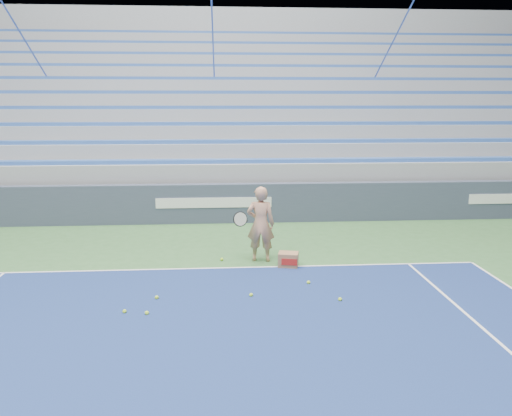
{
  "coord_description": "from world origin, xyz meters",
  "views": [
    {
      "loc": [
        0.24,
        2.15,
        3.35
      ],
      "look_at": [
        0.94,
        12.38,
        1.15
      ],
      "focal_mm": 35.0,
      "sensor_mm": 36.0,
      "label": 1
    }
  ],
  "objects": [
    {
      "name": "tennis_ball_0",
      "position": [
        2.22,
        10.04,
        0.03
      ],
      "size": [
        0.07,
        0.07,
        0.07
      ],
      "primitive_type": "sphere",
      "color": "#BEEF30",
      "rests_on": "ground"
    },
    {
      "name": "tennis_ball_4",
      "position": [
        -1.36,
        9.78,
        0.03
      ],
      "size": [
        0.07,
        0.07,
        0.07
      ],
      "primitive_type": "sphere",
      "color": "#BEEF30",
      "rests_on": "ground"
    },
    {
      "name": "tennis_ball_5",
      "position": [
        -0.99,
        9.7,
        0.03
      ],
      "size": [
        0.07,
        0.07,
        0.07
      ],
      "primitive_type": "sphere",
      "color": "#BEEF30",
      "rests_on": "ground"
    },
    {
      "name": "tennis_ball_2",
      "position": [
        0.21,
        12.39,
        0.03
      ],
      "size": [
        0.07,
        0.07,
        0.07
      ],
      "primitive_type": "sphere",
      "color": "#BEEF30",
      "rests_on": "ground"
    },
    {
      "name": "tennis_ball_6",
      "position": [
        -0.92,
        10.33,
        0.03
      ],
      "size": [
        0.07,
        0.07,
        0.07
      ],
      "primitive_type": "sphere",
      "color": "#BEEF30",
      "rests_on": "ground"
    },
    {
      "name": "tennis_player",
      "position": [
        1.03,
        12.35,
        0.81
      ],
      "size": [
        0.93,
        0.86,
        1.62
      ],
      "color": "tan",
      "rests_on": "ground"
    },
    {
      "name": "ball_box",
      "position": [
        1.58,
        11.91,
        0.15
      ],
      "size": [
        0.46,
        0.39,
        0.3
      ],
      "color": "#916746",
      "rests_on": "ground"
    },
    {
      "name": "tennis_ball_1",
      "position": [
        1.82,
        10.88,
        0.03
      ],
      "size": [
        0.07,
        0.07,
        0.07
      ],
      "primitive_type": "sphere",
      "color": "#BEEF30",
      "rests_on": "ground"
    },
    {
      "name": "bleachers",
      "position": [
        0.0,
        21.6,
        2.36
      ],
      "size": [
        31.0,
        9.15,
        7.3
      ],
      "color": "#919599",
      "rests_on": "ground"
    },
    {
      "name": "tennis_ball_3",
      "position": [
        0.71,
        10.34,
        0.03
      ],
      "size": [
        0.07,
        0.07,
        0.07
      ],
      "primitive_type": "sphere",
      "color": "#BEEF30",
      "rests_on": "ground"
    },
    {
      "name": "sponsor_barrier",
      "position": [
        0.0,
        15.88,
        0.55
      ],
      "size": [
        30.0,
        0.32,
        1.1
      ],
      "color": "#374054",
      "rests_on": "ground"
    }
  ]
}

